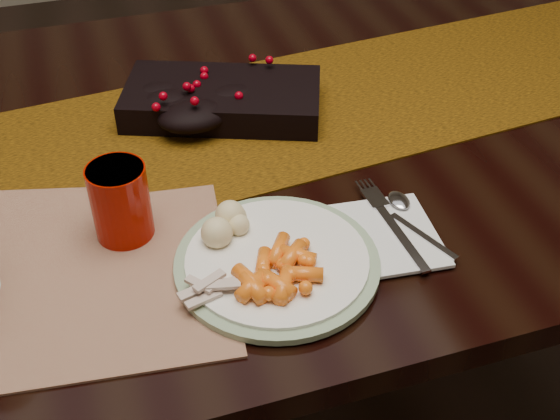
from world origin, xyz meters
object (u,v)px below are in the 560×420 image
object	(u,v)px
napkin	(387,235)
centerpiece	(222,95)
mashed_potatoes	(225,218)
turkey_shreds	(204,285)
dining_table	(233,299)
red_cup	(120,202)
placemat_main	(54,283)
baby_carrots	(281,265)
dinner_plate	(277,262)

from	to	relation	value
napkin	centerpiece	bearing A→B (deg)	114.68
mashed_potatoes	turkey_shreds	distance (m)	0.11
dining_table	red_cup	size ratio (longest dim) A/B	17.30
placemat_main	baby_carrots	size ratio (longest dim) A/B	3.82
dinner_plate	red_cup	size ratio (longest dim) A/B	2.49
baby_carrots	mashed_potatoes	size ratio (longest dim) A/B	1.59
dining_table	mashed_potatoes	bearing A→B (deg)	-103.25
turkey_shreds	napkin	xyz separation A→B (m)	(0.25, 0.04, -0.02)
dinner_plate	red_cup	xyz separation A→B (m)	(-0.17, 0.12, 0.04)
centerpiece	napkin	world-z (taller)	centerpiece
baby_carrots	red_cup	xyz separation A→B (m)	(-0.17, 0.15, 0.03)
placemat_main	turkey_shreds	xyz separation A→B (m)	(0.17, -0.08, 0.03)
centerpiece	red_cup	distance (m)	0.33
baby_carrots	mashed_potatoes	xyz separation A→B (m)	(-0.04, 0.10, 0.01)
placemat_main	turkey_shreds	world-z (taller)	turkey_shreds
turkey_shreds	red_cup	world-z (taller)	red_cup
dinner_plate	turkey_shreds	size ratio (longest dim) A/B	3.31
dinner_plate	placemat_main	bearing A→B (deg)	168.26
centerpiece	red_cup	xyz separation A→B (m)	(-0.20, -0.26, 0.02)
turkey_shreds	placemat_main	bearing A→B (deg)	153.63
dining_table	placemat_main	xyz separation A→B (m)	(-0.28, -0.25, 0.38)
napkin	red_cup	xyz separation A→B (m)	(-0.33, 0.11, 0.05)
red_cup	turkey_shreds	bearing A→B (deg)	-64.11
dinner_plate	baby_carrots	size ratio (longest dim) A/B	2.29
dinner_plate	napkin	xyz separation A→B (m)	(0.16, 0.01, -0.00)
baby_carrots	turkey_shreds	size ratio (longest dim) A/B	1.45
napkin	red_cup	world-z (taller)	red_cup
baby_carrots	napkin	bearing A→B (deg)	12.09
dining_table	turkey_shreds	distance (m)	0.54
centerpiece	baby_carrots	xyz separation A→B (m)	(-0.03, -0.41, -0.01)
dining_table	centerpiece	size ratio (longest dim) A/B	5.68
mashed_potatoes	red_cup	size ratio (longest dim) A/B	0.68
centerpiece	turkey_shreds	xyz separation A→B (m)	(-0.13, -0.41, -0.01)
dining_table	baby_carrots	bearing A→B (deg)	-92.06
turkey_shreds	centerpiece	bearing A→B (deg)	72.97
dinner_plate	napkin	distance (m)	0.16
placemat_main	red_cup	xyz separation A→B (m)	(0.10, 0.07, 0.05)
dining_table	red_cup	distance (m)	0.50
placemat_main	mashed_potatoes	world-z (taller)	mashed_potatoes
dining_table	baby_carrots	distance (m)	0.53
dinner_plate	turkey_shreds	distance (m)	0.10
dining_table	centerpiece	bearing A→B (deg)	75.81
napkin	mashed_potatoes	bearing A→B (deg)	168.69
mashed_potatoes	turkey_shreds	world-z (taller)	mashed_potatoes
centerpiece	baby_carrots	world-z (taller)	centerpiece
centerpiece	mashed_potatoes	xyz separation A→B (m)	(-0.07, -0.31, 0.00)
placemat_main	dinner_plate	size ratio (longest dim) A/B	1.67
placemat_main	mashed_potatoes	size ratio (longest dim) A/B	6.06
napkin	turkey_shreds	bearing A→B (deg)	-166.18
centerpiece	turkey_shreds	size ratio (longest dim) A/B	4.06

